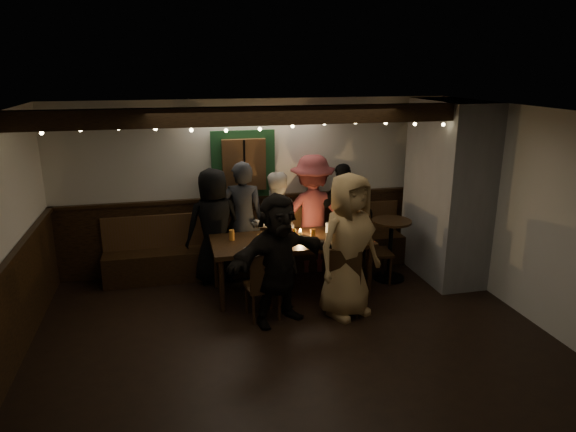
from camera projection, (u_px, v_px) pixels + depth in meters
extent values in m
cube|color=black|center=(295.00, 344.00, 5.87)|extent=(6.00, 5.00, 0.01)
cube|color=black|center=(296.00, 113.00, 5.13)|extent=(6.00, 5.00, 0.01)
cube|color=beige|center=(256.00, 185.00, 7.84)|extent=(6.00, 0.01, 2.60)
cube|color=beige|center=(538.00, 218.00, 6.15)|extent=(0.01, 5.00, 2.60)
cube|color=black|center=(257.00, 232.00, 8.03)|extent=(6.00, 0.05, 1.10)
cube|color=black|center=(3.00, 330.00, 5.07)|extent=(0.05, 5.00, 1.10)
cube|color=slate|center=(447.00, 191.00, 7.48)|extent=(0.70, 1.40, 2.60)
cube|color=black|center=(261.00, 257.00, 7.88)|extent=(4.60, 0.45, 0.45)
cube|color=#4B3016|center=(258.00, 224.00, 7.92)|extent=(4.60, 0.06, 0.50)
cube|color=#163F1E|center=(243.00, 164.00, 7.64)|extent=(0.95, 0.04, 1.00)
cube|color=#4B3016|center=(244.00, 165.00, 7.58)|extent=(0.64, 0.12, 0.76)
cube|color=black|center=(276.00, 115.00, 6.10)|extent=(6.00, 0.16, 0.22)
sphere|color=#FFE599|center=(42.00, 133.00, 5.55)|extent=(0.04, 0.04, 0.04)
sphere|color=#FFE599|center=(80.00, 130.00, 5.63)|extent=(0.04, 0.04, 0.04)
sphere|color=#FFE599|center=(118.00, 128.00, 5.72)|extent=(0.04, 0.04, 0.04)
sphere|color=#FFE599|center=(155.00, 129.00, 5.81)|extent=(0.04, 0.04, 0.04)
sphere|color=#FFE599|center=(191.00, 130.00, 5.90)|extent=(0.04, 0.04, 0.04)
sphere|color=#FFE599|center=(226.00, 131.00, 5.99)|extent=(0.04, 0.04, 0.04)
sphere|color=#FFE599|center=(260.00, 129.00, 6.08)|extent=(0.04, 0.04, 0.04)
sphere|color=#FFE599|center=(293.00, 126.00, 6.16)|extent=(0.04, 0.04, 0.04)
sphere|color=#FFE599|center=(324.00, 123.00, 6.24)|extent=(0.04, 0.04, 0.04)
sphere|color=#FFE599|center=(356.00, 122.00, 6.33)|extent=(0.04, 0.04, 0.04)
sphere|color=#FFE599|center=(386.00, 123.00, 6.42)|extent=(0.04, 0.04, 0.04)
sphere|color=#FFE599|center=(415.00, 124.00, 6.51)|extent=(0.04, 0.04, 0.04)
sphere|color=#FFE599|center=(443.00, 125.00, 6.60)|extent=(0.04, 0.04, 0.04)
sphere|color=#FFE599|center=(471.00, 123.00, 6.69)|extent=(0.04, 0.04, 0.04)
cube|color=black|center=(291.00, 241.00, 7.03)|extent=(2.17, 0.93, 0.06)
cylinder|color=black|center=(222.00, 285.00, 6.56)|extent=(0.07, 0.07, 0.71)
cylinder|color=black|center=(216.00, 264.00, 7.28)|extent=(0.07, 0.07, 0.71)
cylinder|color=black|center=(369.00, 272.00, 7.00)|extent=(0.07, 0.07, 0.71)
cylinder|color=black|center=(350.00, 253.00, 7.71)|extent=(0.07, 0.07, 0.71)
cylinder|color=#BF7226|center=(232.00, 235.00, 6.96)|extent=(0.07, 0.07, 0.14)
cylinder|color=#BF7226|center=(260.00, 240.00, 6.76)|extent=(0.07, 0.07, 0.14)
cylinder|color=silver|center=(276.00, 232.00, 7.10)|extent=(0.07, 0.07, 0.14)
cylinder|color=#BF7226|center=(313.00, 234.00, 7.00)|extent=(0.07, 0.07, 0.14)
cylinder|color=silver|center=(328.00, 227.00, 7.29)|extent=(0.07, 0.07, 0.14)
cylinder|color=#BF7226|center=(352.00, 234.00, 7.01)|extent=(0.07, 0.07, 0.14)
cylinder|color=white|center=(254.00, 250.00, 6.60)|extent=(0.27, 0.27, 0.02)
cube|color=#B2B2B7|center=(292.00, 239.00, 6.96)|extent=(0.17, 0.10, 0.05)
cylinder|color=#990C0C|center=(290.00, 235.00, 6.94)|extent=(0.04, 0.04, 0.17)
cylinder|color=gold|center=(294.00, 234.00, 6.95)|extent=(0.04, 0.04, 0.17)
cylinder|color=silver|center=(300.00, 234.00, 7.09)|extent=(0.05, 0.05, 0.08)
sphere|color=#FFB24C|center=(300.00, 230.00, 7.07)|extent=(0.03, 0.03, 0.03)
cube|color=black|center=(262.00, 286.00, 6.39)|extent=(0.45, 0.45, 0.04)
cube|color=black|center=(266.00, 273.00, 6.15)|extent=(0.41, 0.08, 0.47)
cylinder|color=black|center=(271.00, 295.00, 6.65)|extent=(0.03, 0.03, 0.40)
cylinder|color=black|center=(279.00, 306.00, 6.35)|extent=(0.03, 0.03, 0.40)
cylinder|color=black|center=(247.00, 299.00, 6.55)|extent=(0.03, 0.03, 0.40)
cylinder|color=black|center=(254.00, 310.00, 6.25)|extent=(0.03, 0.03, 0.40)
cube|color=black|center=(346.00, 281.00, 6.53)|extent=(0.54, 0.54, 0.04)
cube|color=black|center=(345.00, 269.00, 6.29)|extent=(0.39, 0.20, 0.46)
cylinder|color=black|center=(359.00, 293.00, 6.72)|extent=(0.03, 0.03, 0.40)
cylinder|color=black|center=(357.00, 304.00, 6.41)|extent=(0.03, 0.03, 0.40)
cylinder|color=black|center=(334.00, 291.00, 6.78)|extent=(0.03, 0.03, 0.40)
cylinder|color=black|center=(331.00, 302.00, 6.47)|extent=(0.03, 0.03, 0.40)
cube|color=black|center=(376.00, 253.00, 7.46)|extent=(0.48, 0.48, 0.04)
cube|color=black|center=(363.00, 235.00, 7.36)|extent=(0.09, 0.44, 0.50)
cylinder|color=black|center=(390.00, 272.00, 7.37)|extent=(0.04, 0.04, 0.43)
cylinder|color=black|center=(366.00, 273.00, 7.33)|extent=(0.04, 0.04, 0.43)
cylinder|color=black|center=(383.00, 263.00, 7.71)|extent=(0.04, 0.04, 0.43)
cylinder|color=black|center=(360.00, 264.00, 7.67)|extent=(0.04, 0.04, 0.43)
cylinder|color=black|center=(388.00, 277.00, 7.67)|extent=(0.46, 0.46, 0.03)
cylinder|color=black|center=(390.00, 250.00, 7.55)|extent=(0.06, 0.06, 0.89)
cylinder|color=black|center=(392.00, 221.00, 7.43)|extent=(0.57, 0.57, 0.04)
imported|color=black|center=(214.00, 226.00, 7.38)|extent=(0.91, 0.68, 1.68)
imported|color=black|center=(243.00, 220.00, 7.54)|extent=(0.73, 0.57, 1.75)
imported|color=beige|center=(275.00, 224.00, 7.64)|extent=(0.93, 0.83, 1.58)
imported|color=maroon|center=(312.00, 214.00, 7.77)|extent=(1.22, 0.77, 1.80)
imported|color=black|center=(343.00, 218.00, 7.80)|extent=(1.00, 0.47, 1.67)
imported|color=black|center=(278.00, 259.00, 6.18)|extent=(1.59, 0.99, 1.63)
imported|color=#A4814E|center=(348.00, 246.00, 6.34)|extent=(1.05, 0.89, 1.84)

